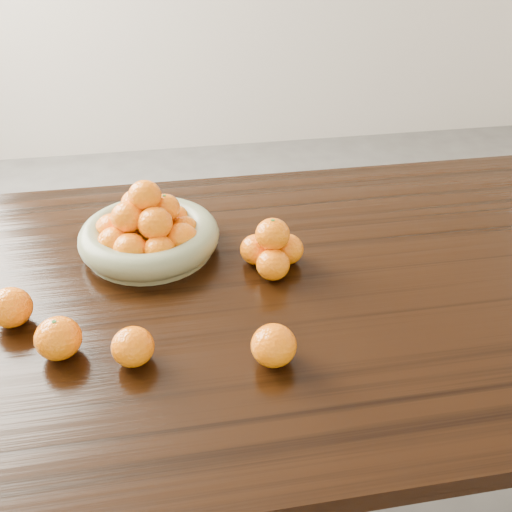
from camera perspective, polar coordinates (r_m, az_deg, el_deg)
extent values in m
plane|color=#5D5B58|center=(1.72, -1.56, -23.34)|extent=(5.00, 5.00, 0.00)
cube|color=black|center=(1.18, -2.10, -3.70)|extent=(2.00, 1.00, 0.04)
cube|color=black|center=(2.03, 23.22, -1.78)|extent=(0.08, 0.08, 0.71)
cylinder|color=#757958|center=(1.29, -10.49, 0.91)|extent=(0.28, 0.28, 0.01)
torus|color=#757958|center=(1.28, -10.62, 2.01)|extent=(0.31, 0.31, 0.06)
ellipsoid|color=orange|center=(1.27, -7.17, 2.67)|extent=(0.06, 0.06, 0.06)
ellipsoid|color=orange|center=(1.32, -8.05, 3.81)|extent=(0.06, 0.06, 0.06)
ellipsoid|color=orange|center=(1.34, -10.48, 4.22)|extent=(0.07, 0.07, 0.06)
ellipsoid|color=orange|center=(1.33, -12.60, 3.83)|extent=(0.07, 0.07, 0.07)
ellipsoid|color=orange|center=(1.29, -14.17, 2.61)|extent=(0.07, 0.07, 0.07)
ellipsoid|color=orange|center=(1.24, -13.95, 1.26)|extent=(0.07, 0.07, 0.07)
ellipsoid|color=orange|center=(1.21, -12.47, 0.61)|extent=(0.07, 0.07, 0.07)
ellipsoid|color=orange|center=(1.20, -9.62, 0.53)|extent=(0.07, 0.07, 0.06)
ellipsoid|color=orange|center=(1.23, -7.46, 1.69)|extent=(0.07, 0.07, 0.07)
ellipsoid|color=orange|center=(1.27, -10.47, 2.28)|extent=(0.07, 0.07, 0.06)
ellipsoid|color=orange|center=(1.26, -9.04, 4.78)|extent=(0.06, 0.06, 0.06)
ellipsoid|color=orange|center=(1.29, -11.76, 5.07)|extent=(0.07, 0.07, 0.07)
ellipsoid|color=orange|center=(1.24, -12.69, 3.80)|extent=(0.07, 0.07, 0.07)
ellipsoid|color=orange|center=(1.21, -10.06, 3.25)|extent=(0.07, 0.07, 0.07)
ellipsoid|color=orange|center=(1.23, -11.05, 5.96)|extent=(0.07, 0.07, 0.07)
ellipsoid|color=orange|center=(1.17, 1.71, -0.85)|extent=(0.07, 0.07, 0.07)
ellipsoid|color=orange|center=(1.22, 3.13, 0.69)|extent=(0.07, 0.07, 0.07)
ellipsoid|color=orange|center=(1.21, 0.04, 0.66)|extent=(0.07, 0.07, 0.07)
ellipsoid|color=orange|center=(1.17, 1.67, 2.18)|extent=(0.07, 0.07, 0.07)
ellipsoid|color=orange|center=(1.04, -19.17, -7.78)|extent=(0.08, 0.08, 0.07)
ellipsoid|color=orange|center=(1.00, -12.22, -8.86)|extent=(0.07, 0.07, 0.07)
ellipsoid|color=orange|center=(0.97, 1.78, -8.93)|extent=(0.08, 0.08, 0.07)
ellipsoid|color=orange|center=(1.14, -23.35, -4.75)|extent=(0.08, 0.08, 0.07)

